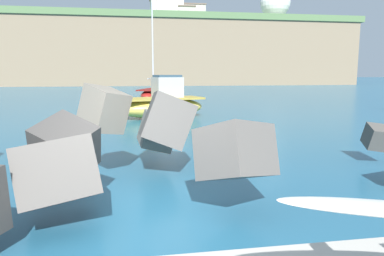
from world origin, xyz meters
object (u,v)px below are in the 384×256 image
radar_dome (275,5)px  station_building_east (166,12)px  station_building_annex (176,16)px  boat_mid_left (155,94)px  station_building_west (192,17)px  station_building_central (166,10)px  boat_near_left (162,104)px

radar_dome → station_building_east: bearing=179.2°
station_building_east → station_building_annex: station_building_east is taller
boat_mid_left → station_building_west: 65.14m
station_building_west → station_building_annex: 7.12m
boat_mid_left → radar_dome: radar_dome is taller
boat_mid_left → station_building_west: (13.78, 61.61, 16.05)m
station_building_central → radar_dome: bearing=2.7°
station_building_west → station_building_east: (-6.96, -4.11, 0.40)m
station_building_annex → radar_dome: bearing=1.7°
station_building_central → station_building_east: size_ratio=0.99×
boat_near_left → station_building_west: station_building_west is taller
station_building_west → station_building_east: 8.10m
station_building_annex → station_building_east: bearing=153.0°
boat_mid_left → station_building_annex: size_ratio=1.01×
boat_mid_left → station_building_west: size_ratio=1.32×
station_building_east → radar_dome: bearing=-0.8°
radar_dome → station_building_central: radar_dome is taller
radar_dome → station_building_central: size_ratio=1.26×
station_building_central → station_building_annex: 2.87m
boat_mid_left → station_building_central: bearing=83.3°
boat_near_left → boat_mid_left: bearing=88.1°
boat_mid_left → station_building_west: station_building_west is taller
station_building_central → station_building_annex: (2.49, 0.55, -1.32)m
radar_dome → station_building_west: bearing=167.5°
station_building_annex → boat_near_left: bearing=-97.8°
station_building_west → radar_dome: bearing=-12.5°
boat_near_left → boat_mid_left: 12.61m
boat_near_left → radar_dome: bearing=63.6°
boat_mid_left → station_building_central: (6.54, 55.82, 16.54)m
radar_dome → station_building_west: 20.98m
station_building_annex → boat_mid_left: bearing=-99.1°
station_building_west → station_building_east: size_ratio=0.79×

